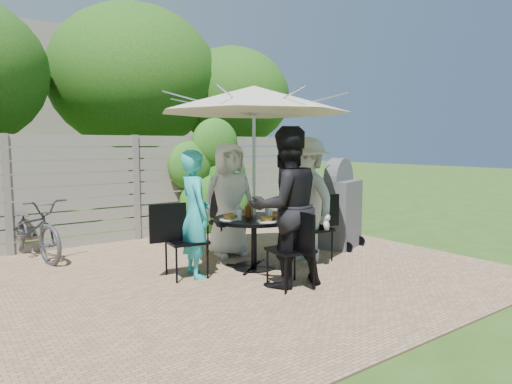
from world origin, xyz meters
TOP-DOWN VIEW (x-y plane):
  - backyard_envelope at (0.09, 10.29)m, footprint 60.00×60.00m
  - patio_table at (0.56, 0.26)m, footprint 1.23×1.23m
  - umbrella at (0.56, 0.26)m, footprint 2.90×2.90m
  - chair_back at (0.72, 1.21)m, footprint 0.49×0.73m
  - person_back at (0.70, 1.08)m, footprint 0.92×0.68m
  - chair_left at (-0.39, 0.41)m, footprint 0.72×0.52m
  - person_left at (-0.26, 0.39)m, footprint 0.48×0.65m
  - chair_front at (0.41, -0.70)m, footprint 0.50×0.70m
  - person_front at (0.43, -0.56)m, footprint 1.03×0.86m
  - chair_right at (1.52, 0.10)m, footprint 0.72×0.52m
  - person_right at (1.38, 0.12)m, footprint 0.84×1.25m
  - plate_back at (0.62, 0.61)m, footprint 0.26×0.26m
  - plate_left at (0.21, 0.31)m, footprint 0.26×0.26m
  - plate_front at (0.50, -0.10)m, footprint 0.26×0.26m
  - plate_right at (0.92, 0.20)m, footprint 0.26×0.26m
  - plate_extra at (0.69, -0.07)m, footprint 0.24×0.24m
  - glass_back at (0.50, 0.53)m, footprint 0.07×0.07m
  - glass_left at (0.29, 0.19)m, footprint 0.07×0.07m
  - glass_front at (0.62, -0.02)m, footprint 0.07×0.07m
  - glass_right at (0.83, 0.32)m, footprint 0.07×0.07m
  - syrup_jug at (0.51, 0.32)m, footprint 0.09×0.09m
  - coffee_cup at (0.70, 0.46)m, footprint 0.08×0.08m
  - bicycle at (-1.75, 2.60)m, footprint 1.00×1.84m
  - bbq_grill at (2.42, 0.49)m, footprint 0.87×0.77m

SIDE VIEW (x-z plane):
  - chair_front at x=0.41m, z-range -0.19..0.75m
  - chair_right at x=1.52m, z-range -0.19..0.77m
  - chair_left at x=-0.39m, z-range -0.19..0.77m
  - chair_back at x=0.72m, z-range -0.20..0.80m
  - bicycle at x=-1.75m, z-range 0.00..0.92m
  - patio_table at x=0.56m, z-range 0.14..0.84m
  - bbq_grill at x=2.42m, z-range -0.07..1.40m
  - plate_back at x=0.62m, z-range 0.70..0.76m
  - plate_left at x=0.21m, z-range 0.70..0.76m
  - plate_front at x=0.50m, z-range 0.70..0.76m
  - plate_right at x=0.92m, z-range 0.70..0.76m
  - plate_extra at x=0.69m, z-range 0.70..0.76m
  - coffee_cup at x=0.70m, z-range 0.71..0.83m
  - glass_back at x=0.50m, z-range 0.71..0.85m
  - glass_left at x=0.29m, z-range 0.71..0.85m
  - glass_front at x=0.62m, z-range 0.71..0.85m
  - glass_right at x=0.83m, z-range 0.71..0.85m
  - syrup_jug at x=0.51m, z-range 0.71..0.87m
  - person_left at x=-0.26m, z-range 0.00..1.62m
  - person_back at x=0.70m, z-range 0.00..1.72m
  - person_right at x=1.38m, z-range 0.00..1.79m
  - person_front at x=0.43m, z-range 0.00..1.90m
  - umbrella at x=0.56m, z-range 1.04..3.49m
  - backyard_envelope at x=0.09m, z-range 0.11..5.11m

